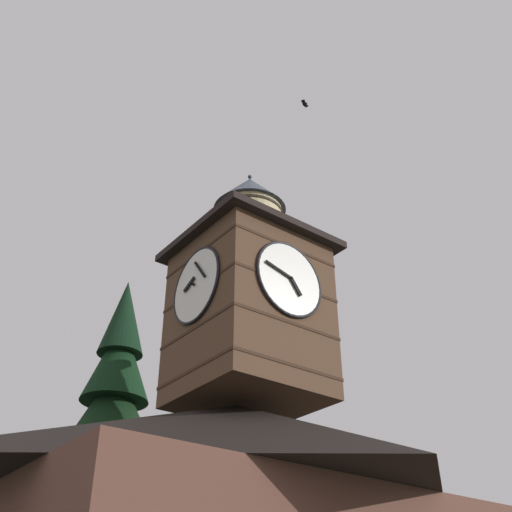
{
  "coord_description": "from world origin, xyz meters",
  "views": [
    {
      "loc": [
        9.67,
        12.99,
        2.05
      ],
      "look_at": [
        -2.11,
        -2.41,
        14.04
      ],
      "focal_mm": 44.5,
      "sensor_mm": 36.0,
      "label": 1
    }
  ],
  "objects_px": {
    "moon": "(65,487)",
    "flying_bird_high": "(305,104)",
    "pine_tree_behind": "(102,496)",
    "clock_tower": "(249,300)"
  },
  "relations": [
    {
      "from": "pine_tree_behind",
      "to": "flying_bird_high",
      "type": "height_order",
      "value": "flying_bird_high"
    },
    {
      "from": "pine_tree_behind",
      "to": "flying_bird_high",
      "type": "distance_m",
      "value": 18.24
    },
    {
      "from": "clock_tower",
      "to": "flying_bird_high",
      "type": "bearing_deg",
      "value": 175.53
    },
    {
      "from": "pine_tree_behind",
      "to": "moon",
      "type": "bearing_deg",
      "value": -109.25
    },
    {
      "from": "clock_tower",
      "to": "moon",
      "type": "distance_m",
      "value": 46.17
    },
    {
      "from": "pine_tree_behind",
      "to": "moon",
      "type": "distance_m",
      "value": 39.63
    },
    {
      "from": "moon",
      "to": "flying_bird_high",
      "type": "distance_m",
      "value": 46.34
    },
    {
      "from": "clock_tower",
      "to": "flying_bird_high",
      "type": "distance_m",
      "value": 11.09
    },
    {
      "from": "clock_tower",
      "to": "pine_tree_behind",
      "type": "height_order",
      "value": "clock_tower"
    },
    {
      "from": "moon",
      "to": "flying_bird_high",
      "type": "relative_size",
      "value": 3.91
    }
  ]
}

